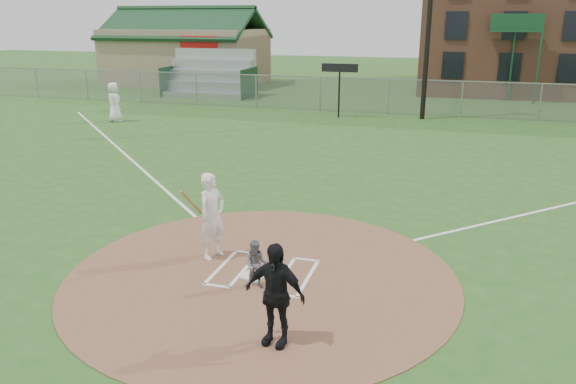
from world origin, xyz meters
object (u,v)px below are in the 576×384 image
(home_plate, at_px, (254,276))
(umpire, at_px, (275,294))
(batter_at_plate, at_px, (212,216))
(ondeck_player, at_px, (114,102))
(catcher, at_px, (256,264))

(home_plate, height_order, umpire, umpire)
(umpire, height_order, batter_at_plate, batter_at_plate)
(umpire, relative_size, ondeck_player, 0.89)
(umpire, xyz_separation_m, ondeck_player, (-14.74, 17.89, 0.10))
(catcher, relative_size, batter_at_plate, 0.51)
(umpire, distance_m, batter_at_plate, 3.90)
(home_plate, relative_size, catcher, 0.48)
(batter_at_plate, bearing_deg, umpire, -50.61)
(home_plate, xyz_separation_m, ondeck_player, (-13.51, 15.59, 1.00))
(batter_at_plate, bearing_deg, catcher, -38.52)
(umpire, height_order, ondeck_player, ondeck_player)
(batter_at_plate, bearing_deg, ondeck_player, 129.49)
(catcher, distance_m, umpire, 2.14)
(home_plate, bearing_deg, catcher, -63.88)
(ondeck_player, bearing_deg, batter_at_plate, 169.02)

